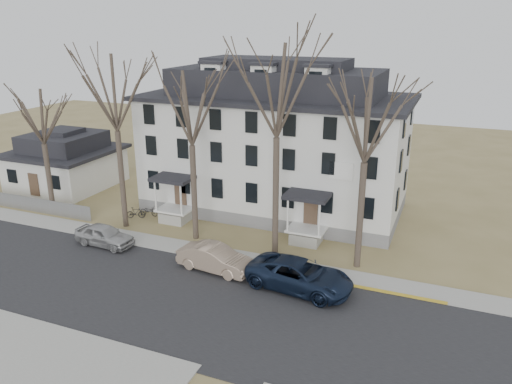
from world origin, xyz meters
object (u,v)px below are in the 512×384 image
at_px(small_house, 66,162).
at_px(bicycle_left, 149,211).
at_px(tree_mid_left, 190,103).
at_px(tree_bungalow, 40,113).
at_px(boarding_house, 275,144).
at_px(car_navy, 300,276).
at_px(tree_mid_right, 368,115).
at_px(car_silver, 105,236).
at_px(tree_far_left, 114,87).
at_px(car_tan, 215,259).
at_px(bicycle_right, 136,213).
at_px(tree_center, 277,84).

height_order(small_house, bicycle_left, small_house).
height_order(tree_mid_left, tree_bungalow, tree_mid_left).
height_order(boarding_house, car_navy, boarding_house).
relative_size(tree_mid_right, car_navy, 2.07).
bearing_deg(tree_mid_left, car_silver, -146.30).
xyz_separation_m(tree_far_left, bicycle_left, (0.50, 2.36, -9.94)).
height_order(small_house, tree_mid_right, tree_mid_right).
height_order(tree_mid_left, car_tan, tree_mid_left).
xyz_separation_m(tree_far_left, tree_bungalow, (-7.00, 0.00, -2.22)).
height_order(tree_mid_right, tree_bungalow, tree_mid_right).
height_order(tree_bungalow, bicycle_right, tree_bungalow).
relative_size(tree_far_left, bicycle_left, 8.87).
relative_size(tree_center, bicycle_right, 9.98).
height_order(car_tan, car_navy, car_navy).
distance_m(tree_bungalow, bicycle_right, 10.39).
bearing_deg(bicycle_left, tree_mid_right, -99.16).
xyz_separation_m(car_silver, bicycle_left, (-0.32, 5.82, -0.32)).
height_order(small_house, tree_bungalow, tree_bungalow).
bearing_deg(boarding_house, tree_mid_right, -43.81).
bearing_deg(small_house, tree_far_left, -29.39).
bearing_deg(tree_far_left, car_tan, -22.31).
bearing_deg(tree_far_left, car_silver, -76.75).
bearing_deg(bicycle_right, car_navy, -133.35).
bearing_deg(tree_bungalow, tree_mid_left, 0.00).
bearing_deg(boarding_house, tree_center, -69.80).
bearing_deg(tree_mid_left, car_navy, -24.54).
xyz_separation_m(small_house, tree_mid_left, (17.00, -6.20, 7.35)).
bearing_deg(tree_mid_left, tree_center, 0.00).
relative_size(boarding_house, bicycle_right, 14.12).
height_order(tree_center, bicycle_right, tree_center).
bearing_deg(car_tan, tree_mid_right, -57.72).
distance_m(tree_bungalow, car_silver, 11.30).
distance_m(tree_mid_left, tree_center, 6.18).
bearing_deg(bicycle_left, boarding_house, -56.98).
distance_m(tree_mid_right, bicycle_right, 19.96).
relative_size(car_silver, bicycle_right, 2.91).
relative_size(tree_center, bicycle_left, 9.51).
bearing_deg(small_house, tree_center, -15.08).
relative_size(small_house, car_navy, 1.41).
xyz_separation_m(boarding_house, car_silver, (-8.19, -11.61, -4.65)).
height_order(tree_bungalow, car_navy, tree_bungalow).
xyz_separation_m(tree_far_left, tree_mid_left, (6.00, 0.00, -0.74)).
relative_size(tree_far_left, car_silver, 3.20).
height_order(boarding_house, tree_mid_left, tree_mid_left).
bearing_deg(car_navy, car_silver, 94.58).
distance_m(boarding_house, bicycle_left, 11.43).
bearing_deg(car_tan, small_house, 70.10).
distance_m(tree_bungalow, car_tan, 18.47).
distance_m(car_silver, bicycle_left, 5.84).
distance_m(car_silver, car_tan, 8.69).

